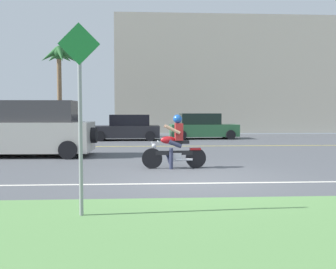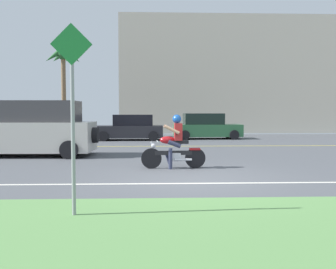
{
  "view_description": "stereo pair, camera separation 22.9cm",
  "coord_description": "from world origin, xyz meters",
  "px_view_note": "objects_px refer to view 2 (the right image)",
  "views": [
    {
      "loc": [
        -1.2,
        -9.02,
        1.64
      ],
      "look_at": [
        -0.51,
        2.82,
        0.92
      ],
      "focal_mm": 40.54,
      "sensor_mm": 36.0,
      "label": 1
    },
    {
      "loc": [
        -0.97,
        -9.03,
        1.64
      ],
      "look_at": [
        -0.51,
        2.82,
        0.92
      ],
      "focal_mm": 40.54,
      "sensor_mm": 36.0,
      "label": 2
    }
  ],
  "objects_px": {
    "suv_nearby": "(31,129)",
    "parked_car_2": "(206,127)",
    "street_sign": "(72,102)",
    "palm_tree_0": "(64,64)",
    "motorcyclist": "(174,146)",
    "parked_car_0": "(32,129)",
    "parked_car_1": "(131,128)"
  },
  "relations": [
    {
      "from": "suv_nearby",
      "to": "parked_car_0",
      "type": "relative_size",
      "value": 1.18
    },
    {
      "from": "motorcyclist",
      "to": "suv_nearby",
      "type": "bearing_deg",
      "value": 147.12
    },
    {
      "from": "parked_car_2",
      "to": "palm_tree_0",
      "type": "relative_size",
      "value": 0.72
    },
    {
      "from": "suv_nearby",
      "to": "street_sign",
      "type": "xyz_separation_m",
      "value": [
        3.27,
        -8.37,
        0.8
      ]
    },
    {
      "from": "parked_car_1",
      "to": "motorcyclist",
      "type": "bearing_deg",
      "value": -80.15
    },
    {
      "from": "parked_car_2",
      "to": "street_sign",
      "type": "bearing_deg",
      "value": -104.61
    },
    {
      "from": "parked_car_0",
      "to": "parked_car_2",
      "type": "relative_size",
      "value": 1.01
    },
    {
      "from": "suv_nearby",
      "to": "palm_tree_0",
      "type": "distance_m",
      "value": 10.38
    },
    {
      "from": "suv_nearby",
      "to": "palm_tree_0",
      "type": "height_order",
      "value": "palm_tree_0"
    },
    {
      "from": "parked_car_1",
      "to": "palm_tree_0",
      "type": "xyz_separation_m",
      "value": [
        -4.22,
        2.06,
        3.88
      ]
    },
    {
      "from": "palm_tree_0",
      "to": "parked_car_2",
      "type": "bearing_deg",
      "value": -8.24
    },
    {
      "from": "palm_tree_0",
      "to": "motorcyclist",
      "type": "bearing_deg",
      "value": -64.75
    },
    {
      "from": "motorcyclist",
      "to": "palm_tree_0",
      "type": "xyz_separation_m",
      "value": [
        -6.12,
        12.98,
        3.91
      ]
    },
    {
      "from": "motorcyclist",
      "to": "parked_car_1",
      "type": "distance_m",
      "value": 11.08
    },
    {
      "from": "palm_tree_0",
      "to": "street_sign",
      "type": "xyz_separation_m",
      "value": [
        4.31,
        -18.06,
        -2.78
      ]
    },
    {
      "from": "parked_car_0",
      "to": "street_sign",
      "type": "bearing_deg",
      "value": -70.34
    },
    {
      "from": "parked_car_1",
      "to": "parked_car_2",
      "type": "xyz_separation_m",
      "value": [
        4.46,
        0.8,
        0.03
      ]
    },
    {
      "from": "street_sign",
      "to": "parked_car_0",
      "type": "bearing_deg",
      "value": 109.66
    },
    {
      "from": "suv_nearby",
      "to": "palm_tree_0",
      "type": "bearing_deg",
      "value": 96.1
    },
    {
      "from": "parked_car_2",
      "to": "motorcyclist",
      "type": "bearing_deg",
      "value": -102.36
    },
    {
      "from": "parked_car_2",
      "to": "palm_tree_0",
      "type": "xyz_separation_m",
      "value": [
        -8.69,
        1.26,
        3.85
      ]
    },
    {
      "from": "parked_car_0",
      "to": "parked_car_1",
      "type": "height_order",
      "value": "parked_car_1"
    },
    {
      "from": "suv_nearby",
      "to": "parked_car_2",
      "type": "bearing_deg",
      "value": 47.77
    },
    {
      "from": "motorcyclist",
      "to": "parked_car_1",
      "type": "bearing_deg",
      "value": 99.85
    },
    {
      "from": "motorcyclist",
      "to": "parked_car_2",
      "type": "height_order",
      "value": "motorcyclist"
    },
    {
      "from": "parked_car_2",
      "to": "street_sign",
      "type": "distance_m",
      "value": 17.4
    },
    {
      "from": "parked_car_2",
      "to": "parked_car_1",
      "type": "bearing_deg",
      "value": -169.79
    },
    {
      "from": "motorcyclist",
      "to": "parked_car_2",
      "type": "xyz_separation_m",
      "value": [
        2.57,
        11.72,
        0.06
      ]
    },
    {
      "from": "suv_nearby",
      "to": "parked_car_2",
      "type": "distance_m",
      "value": 11.39
    },
    {
      "from": "suv_nearby",
      "to": "parked_car_2",
      "type": "relative_size",
      "value": 1.19
    },
    {
      "from": "parked_car_0",
      "to": "street_sign",
      "type": "xyz_separation_m",
      "value": [
        5.32,
        -14.88,
        1.1
      ]
    },
    {
      "from": "suv_nearby",
      "to": "parked_car_1",
      "type": "height_order",
      "value": "suv_nearby"
    }
  ]
}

